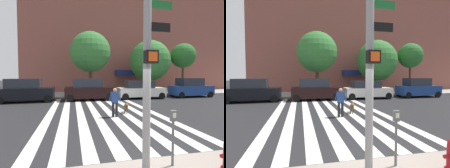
{
  "view_description": "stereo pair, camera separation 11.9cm",
  "coord_description": "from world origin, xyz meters",
  "views": [
    {
      "loc": [
        -2.1,
        -4.23,
        2.35
      ],
      "look_at": [
        0.44,
        6.93,
        1.79
      ],
      "focal_mm": 28.12,
      "sensor_mm": 36.0,
      "label": 1
    },
    {
      "loc": [
        -1.98,
        -4.26,
        2.35
      ],
      "look_at": [
        0.44,
        6.93,
        1.79
      ],
      "focal_mm": 28.12,
      "sensor_mm": 36.0,
      "label": 2
    }
  ],
  "objects": [
    {
      "name": "ground_plane",
      "position": [
        0.0,
        7.06,
        0.0
      ],
      "size": [
        160.0,
        160.0,
        0.0
      ],
      "primitive_type": "plane",
      "color": "#232326"
    },
    {
      "name": "sidewalk_far",
      "position": [
        0.0,
        17.12,
        0.07
      ],
      "size": [
        80.0,
        6.0,
        0.15
      ],
      "primitive_type": "cube",
      "color": "#9A9C96",
      "rests_on": "ground_plane"
    },
    {
      "name": "crosswalk_stripes",
      "position": [
        -0.27,
        7.06,
        0.0
      ],
      "size": [
        6.75,
        13.52,
        0.01
      ],
      "color": "silver",
      "rests_on": "ground_plane"
    },
    {
      "name": "apartment_block",
      "position": [
        8.69,
        28.04,
        16.53
      ],
      "size": [
        34.86,
        17.25,
        33.07
      ],
      "color": "brown",
      "rests_on": "ground_plane"
    },
    {
      "name": "traffic_light_pole",
      "position": [
        -0.44,
        -0.59,
        3.52
      ],
      "size": [
        0.74,
        0.46,
        5.8
      ],
      "color": "gray",
      "rests_on": "sidewalk_near"
    },
    {
      "name": "parking_meter_third_along",
      "position": [
        0.27,
        -0.48,
        1.03
      ],
      "size": [
        0.14,
        0.11,
        1.36
      ],
      "color": "#515456",
      "rests_on": "sidewalk_near"
    },
    {
      "name": "parked_car_near_curb",
      "position": [
        -6.12,
        12.54,
        1.01
      ],
      "size": [
        4.72,
        2.15,
        2.08
      ],
      "color": "black",
      "rests_on": "ground_plane"
    },
    {
      "name": "parked_car_behind_first",
      "position": [
        -0.56,
        12.54,
        0.99
      ],
      "size": [
        4.53,
        2.06,
        2.05
      ],
      "color": "black",
      "rests_on": "ground_plane"
    },
    {
      "name": "parked_car_third_in_line",
      "position": [
        4.69,
        12.54,
        0.89
      ],
      "size": [
        4.77,
        2.18,
        1.81
      ],
      "color": "silver",
      "rests_on": "ground_plane"
    },
    {
      "name": "parked_car_fourth_in_line",
      "position": [
        10.57,
        12.54,
        0.99
      ],
      "size": [
        4.47,
        1.93,
        2.06
      ],
      "color": "navy",
      "rests_on": "ground_plane"
    },
    {
      "name": "street_tree_nearest",
      "position": [
        -0.14,
        15.0,
        4.89
      ],
      "size": [
        4.4,
        4.4,
        6.96
      ],
      "color": "#4C3823",
      "rests_on": "sidewalk_far"
    },
    {
      "name": "street_tree_middle",
      "position": [
        7.2,
        15.76,
        4.16
      ],
      "size": [
        4.94,
        4.94,
        6.49
      ],
      "color": "#4C3823",
      "rests_on": "sidewalk_far"
    },
    {
      "name": "street_tree_further",
      "position": [
        11.35,
        15.1,
        4.77
      ],
      "size": [
        3.03,
        3.03,
        6.16
      ],
      "color": "#4C3823",
      "rests_on": "sidewalk_far"
    },
    {
      "name": "pedestrian_dog_walker",
      "position": [
        0.26,
        5.37,
        0.93
      ],
      "size": [
        0.68,
        0.37,
        1.64
      ],
      "color": "black",
      "rests_on": "ground_plane"
    },
    {
      "name": "dog_on_leash",
      "position": [
        1.23,
        6.3,
        0.44
      ],
      "size": [
        0.55,
        1.06,
        0.65
      ],
      "color": "brown",
      "rests_on": "ground_plane"
    }
  ]
}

